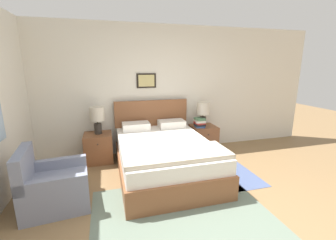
{
  "coord_description": "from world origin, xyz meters",
  "views": [
    {
      "loc": [
        -1.04,
        -1.9,
        1.79
      ],
      "look_at": [
        -0.1,
        1.45,
        0.95
      ],
      "focal_mm": 24.0,
      "sensor_mm": 36.0,
      "label": 1
    }
  ],
  "objects_px": {
    "nightstand_near_window": "(99,148)",
    "nightstand_by_door": "(203,138)",
    "armchair": "(53,187)",
    "table_lamp_by_door": "(203,111)",
    "bed": "(164,155)",
    "table_lamp_near_window": "(97,117)"
  },
  "relations": [
    {
      "from": "nightstand_near_window",
      "to": "nightstand_by_door",
      "type": "distance_m",
      "value": 2.17
    },
    {
      "from": "nightstand_by_door",
      "to": "nightstand_near_window",
      "type": "bearing_deg",
      "value": 180.0
    },
    {
      "from": "armchair",
      "to": "table_lamp_by_door",
      "type": "relative_size",
      "value": 1.66
    },
    {
      "from": "nightstand_near_window",
      "to": "table_lamp_by_door",
      "type": "height_order",
      "value": "table_lamp_by_door"
    },
    {
      "from": "armchair",
      "to": "table_lamp_by_door",
      "type": "bearing_deg",
      "value": 110.74
    },
    {
      "from": "bed",
      "to": "table_lamp_near_window",
      "type": "relative_size",
      "value": 4.16
    },
    {
      "from": "bed",
      "to": "nightstand_near_window",
      "type": "bearing_deg",
      "value": 143.32
    },
    {
      "from": "bed",
      "to": "nightstand_near_window",
      "type": "distance_m",
      "value": 1.35
    },
    {
      "from": "table_lamp_near_window",
      "to": "nightstand_near_window",
      "type": "bearing_deg",
      "value": -127.35
    },
    {
      "from": "table_lamp_near_window",
      "to": "nightstand_by_door",
      "type": "bearing_deg",
      "value": -0.48
    },
    {
      "from": "armchair",
      "to": "table_lamp_by_door",
      "type": "height_order",
      "value": "table_lamp_by_door"
    },
    {
      "from": "bed",
      "to": "table_lamp_near_window",
      "type": "xyz_separation_m",
      "value": [
        -1.07,
        0.83,
        0.56
      ]
    },
    {
      "from": "nightstand_by_door",
      "to": "bed",
      "type": "bearing_deg",
      "value": -143.32
    },
    {
      "from": "bed",
      "to": "table_lamp_by_door",
      "type": "xyz_separation_m",
      "value": [
        1.07,
        0.83,
        0.56
      ]
    },
    {
      "from": "armchair",
      "to": "table_lamp_by_door",
      "type": "xyz_separation_m",
      "value": [
        2.69,
        1.35,
        0.61
      ]
    },
    {
      "from": "nightstand_by_door",
      "to": "table_lamp_by_door",
      "type": "relative_size",
      "value": 1.07
    },
    {
      "from": "bed",
      "to": "nightstand_by_door",
      "type": "height_order",
      "value": "bed"
    },
    {
      "from": "armchair",
      "to": "nightstand_near_window",
      "type": "relative_size",
      "value": 1.55
    },
    {
      "from": "nightstand_near_window",
      "to": "nightstand_by_door",
      "type": "height_order",
      "value": "same"
    },
    {
      "from": "armchair",
      "to": "table_lamp_near_window",
      "type": "height_order",
      "value": "table_lamp_near_window"
    },
    {
      "from": "table_lamp_near_window",
      "to": "armchair",
      "type": "bearing_deg",
      "value": -112.28
    },
    {
      "from": "nightstand_by_door",
      "to": "table_lamp_near_window",
      "type": "bearing_deg",
      "value": 179.52
    }
  ]
}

